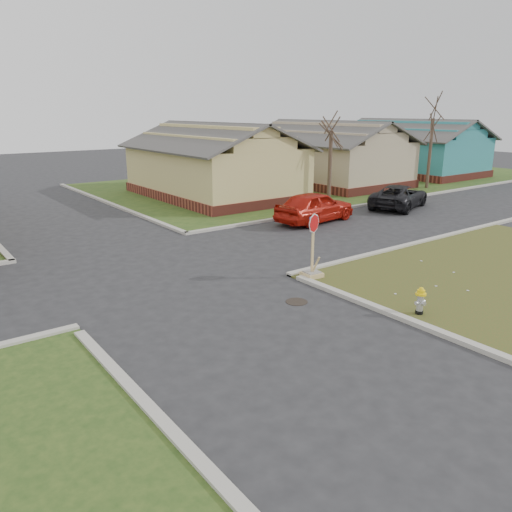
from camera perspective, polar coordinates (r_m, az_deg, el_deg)
ground at (r=13.73m, az=-3.71°, el=-6.65°), size 120.00×120.00×0.00m
verge_far_right at (r=40.98m, az=8.60°, el=8.69°), size 37.00×19.00×0.05m
curbs at (r=17.89m, az=-12.47°, el=-1.47°), size 80.00×40.00×0.12m
manhole at (r=14.59m, az=4.67°, el=-5.22°), size 0.64×0.64×0.01m
side_house_yellow at (r=32.09m, az=-4.89°, el=10.62°), size 7.60×11.60×4.70m
side_house_tan at (r=38.29m, az=8.18°, el=11.44°), size 7.60×11.60×4.70m
side_house_teal at (r=45.85m, az=17.33°, el=11.67°), size 7.60×11.60×4.70m
tree_mid_right at (r=29.63m, az=8.43°, el=9.96°), size 0.22×0.22×4.20m
tree_far_right at (r=37.48m, az=19.25°, el=10.98°), size 0.22×0.22×4.76m
fire_hydrant at (r=14.16m, az=18.27°, el=-4.71°), size 0.28×0.28×0.76m
stop_sign at (r=16.51m, az=6.44°, el=-0.82°), size 0.61×0.59×2.13m
red_sedan at (r=24.90m, az=6.74°, el=5.63°), size 4.75×2.42×1.55m
dark_pickup at (r=29.55m, az=16.04°, el=6.57°), size 5.19×3.66×1.32m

